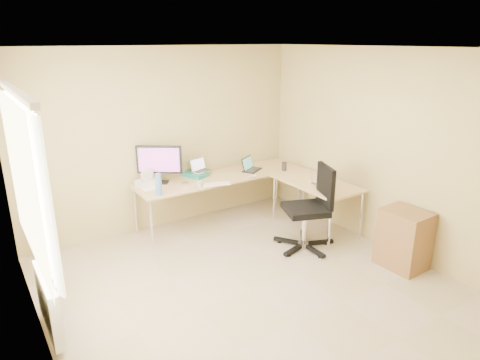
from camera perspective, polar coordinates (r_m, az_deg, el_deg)
floor at (r=5.00m, az=1.68°, el=-14.31°), size 4.50×4.50×0.00m
ceiling at (r=4.22m, az=2.02°, el=17.02°), size 4.50×4.50×0.00m
wall_back at (r=6.35m, az=-9.93°, el=5.29°), size 4.50×0.00×4.50m
wall_front at (r=3.04m, az=27.41°, el=-11.11°), size 4.50×0.00×4.50m
wall_left at (r=3.73m, az=-25.77°, el=-5.50°), size 0.00×4.50×4.50m
wall_right at (r=5.86m, az=18.95°, el=3.50°), size 0.00×4.50×4.50m
desk_main at (r=6.59m, az=-2.30°, el=-2.46°), size 2.65×0.70×0.73m
desk_return at (r=6.40m, az=9.91°, el=-3.38°), size 0.70×1.30×0.73m
monitor at (r=6.17m, az=-10.59°, el=2.06°), size 0.64×0.54×0.55m
book_stack at (r=6.47m, az=-5.93°, el=0.73°), size 0.35×0.40×0.06m
laptop_center at (r=6.48m, az=-5.15°, el=1.93°), size 0.35×0.30×0.19m
laptop_black at (r=6.70m, az=1.61°, el=2.13°), size 0.41×0.38×0.21m
keyboard at (r=6.07m, az=-3.47°, el=-0.55°), size 0.47×0.28×0.02m
mouse at (r=6.41m, az=1.80°, el=0.57°), size 0.10×0.08×0.03m
mug at (r=5.96m, az=-5.25°, el=-0.59°), size 0.12×0.12×0.09m
cd_stack at (r=6.12m, az=-7.25°, el=-0.49°), size 0.12×0.12×0.03m
water_bottle at (r=5.72m, az=-10.69°, el=-0.58°), size 0.10×0.10×0.29m
papers at (r=6.09m, az=-11.95°, el=-0.94°), size 0.23×0.31×0.01m
white_box at (r=6.17m, az=-12.33°, el=-0.31°), size 0.29×0.24×0.09m
desk_fan at (r=6.11m, az=-12.24°, el=0.28°), size 0.24×0.24×0.24m
black_cup at (r=6.74m, az=5.87°, el=1.79°), size 0.09×0.09×0.13m
laptop_return at (r=6.13m, az=10.63°, el=0.27°), size 0.32×0.26×0.20m
office_chair at (r=5.77m, az=8.60°, el=-4.30°), size 0.89×0.89×1.14m
cabinet at (r=5.66m, az=20.80°, el=-7.34°), size 0.45×0.55×0.75m
radiator at (r=4.52m, az=-23.96°, el=-14.67°), size 0.09×0.80×0.55m
window at (r=4.03m, az=-26.39°, el=-0.11°), size 0.10×1.80×1.40m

